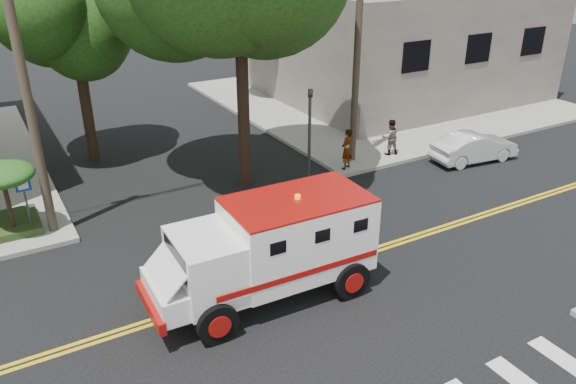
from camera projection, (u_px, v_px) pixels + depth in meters
ground at (299, 274)px, 15.88m from camera, size 100.00×100.00×0.00m
sidewalk_ne at (379, 98)px, 32.58m from camera, size 17.00×17.00×0.15m
building_right at (397, 40)px, 32.35m from camera, size 14.00×12.00×6.00m
utility_pole_left at (27, 97)px, 16.17m from camera, size 0.28×0.28×9.00m
utility_pole_right at (357, 55)px, 21.72m from camera, size 0.28×0.28×9.00m
tree_left at (83, 20)px, 21.52m from camera, size 4.48×4.20×7.70m
traffic_signal at (310, 125)px, 21.07m from camera, size 0.15×0.18×3.60m
accessibility_sign at (25, 197)px, 17.35m from camera, size 0.45×0.10×2.02m
armored_truck at (271, 245)px, 14.35m from camera, size 5.96×2.53×2.68m
parked_sedan at (474, 147)px, 23.52m from camera, size 3.86×1.72×1.23m
pedestrian_a at (347, 149)px, 22.29m from camera, size 0.71×0.62×1.65m
pedestrian_b at (390, 137)px, 23.76m from camera, size 0.87×0.75×1.54m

